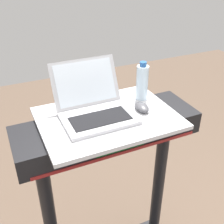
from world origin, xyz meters
The scene contains 4 objects.
desk_board centered at (0.00, 0.70, 1.18)m, with size 0.64×0.47×0.02m, color silver.
laptop centered at (-0.05, 0.74, 1.24)m, with size 0.33×0.34×0.23m.
computer_mouse centered at (0.18, 0.68, 1.21)m, with size 0.06×0.10×0.03m, color #4C4C51.
water_bottle centered at (0.24, 0.79, 1.29)m, with size 0.06×0.06×0.20m.
Camera 1 is at (-0.45, -0.35, 1.89)m, focal length 45.33 mm.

